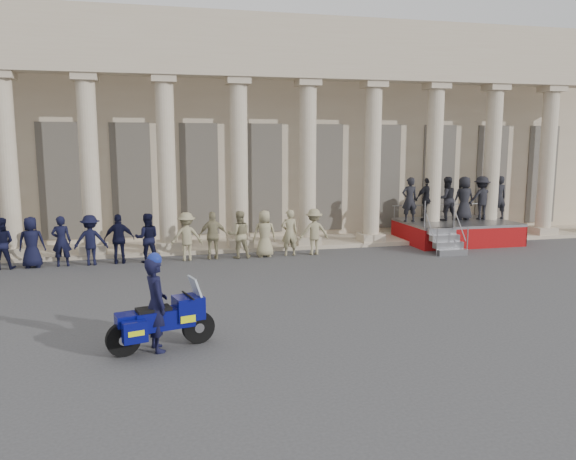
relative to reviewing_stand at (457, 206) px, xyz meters
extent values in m
plane|color=#3C3C3F|center=(-10.11, -7.78, -1.46)|extent=(90.00, 90.00, 0.00)
cube|color=tan|center=(-10.11, 7.22, 3.04)|extent=(40.00, 10.00, 9.00)
cube|color=tan|center=(-10.11, 1.02, -1.39)|extent=(40.00, 2.60, 0.15)
cube|color=tan|center=(-10.11, 0.22, 5.33)|extent=(35.80, 1.00, 1.00)
cube|color=tan|center=(-10.11, 0.22, 6.43)|extent=(35.80, 1.00, 1.20)
cube|color=tan|center=(-16.61, 0.22, -1.16)|extent=(0.90, 0.90, 0.30)
cylinder|color=tan|center=(-16.61, 0.22, 1.79)|extent=(0.64, 0.64, 5.60)
cube|color=tan|center=(-16.61, 0.22, 4.71)|extent=(0.85, 0.85, 0.24)
cube|color=tan|center=(-14.01, 0.22, -1.16)|extent=(0.90, 0.90, 0.30)
cylinder|color=tan|center=(-14.01, 0.22, 1.79)|extent=(0.64, 0.64, 5.60)
cube|color=tan|center=(-14.01, 0.22, 4.71)|extent=(0.85, 0.85, 0.24)
cube|color=tan|center=(-11.41, 0.22, -1.16)|extent=(0.90, 0.90, 0.30)
cylinder|color=tan|center=(-11.41, 0.22, 1.79)|extent=(0.64, 0.64, 5.60)
cube|color=tan|center=(-11.41, 0.22, 4.71)|extent=(0.85, 0.85, 0.24)
cube|color=tan|center=(-8.81, 0.22, -1.16)|extent=(0.90, 0.90, 0.30)
cylinder|color=tan|center=(-8.81, 0.22, 1.79)|extent=(0.64, 0.64, 5.60)
cube|color=tan|center=(-8.81, 0.22, 4.71)|extent=(0.85, 0.85, 0.24)
cube|color=tan|center=(-6.21, 0.22, -1.16)|extent=(0.90, 0.90, 0.30)
cylinder|color=tan|center=(-6.21, 0.22, 1.79)|extent=(0.64, 0.64, 5.60)
cube|color=tan|center=(-6.21, 0.22, 4.71)|extent=(0.85, 0.85, 0.24)
cube|color=tan|center=(-3.61, 0.22, -1.16)|extent=(0.90, 0.90, 0.30)
cylinder|color=tan|center=(-3.61, 0.22, 1.79)|extent=(0.64, 0.64, 5.60)
cube|color=tan|center=(-3.61, 0.22, 4.71)|extent=(0.85, 0.85, 0.24)
cube|color=tan|center=(-1.01, 0.22, -1.16)|extent=(0.90, 0.90, 0.30)
cylinder|color=tan|center=(-1.01, 0.22, 1.79)|extent=(0.64, 0.64, 5.60)
cube|color=tan|center=(-1.01, 0.22, 4.71)|extent=(0.85, 0.85, 0.24)
cube|color=tan|center=(1.59, 0.22, -1.16)|extent=(0.90, 0.90, 0.30)
cylinder|color=tan|center=(1.59, 0.22, 1.79)|extent=(0.64, 0.64, 5.60)
cube|color=tan|center=(1.59, 0.22, 4.71)|extent=(0.85, 0.85, 0.24)
cube|color=tan|center=(4.19, 0.22, -1.16)|extent=(0.90, 0.90, 0.30)
cylinder|color=tan|center=(4.19, 0.22, 1.79)|extent=(0.64, 0.64, 5.60)
cube|color=tan|center=(4.19, 0.22, 4.71)|extent=(0.85, 0.85, 0.24)
cube|color=black|center=(-15.31, 2.24, 1.09)|extent=(1.30, 0.12, 4.20)
cube|color=black|center=(-12.71, 2.24, 1.09)|extent=(1.30, 0.12, 4.20)
cube|color=black|center=(-10.11, 2.24, 1.09)|extent=(1.30, 0.12, 4.20)
cube|color=black|center=(-7.51, 2.24, 1.09)|extent=(1.30, 0.12, 4.20)
cube|color=black|center=(-4.91, 2.24, 1.09)|extent=(1.30, 0.12, 4.20)
cube|color=black|center=(-2.31, 2.24, 1.09)|extent=(1.30, 0.12, 4.20)
cube|color=black|center=(0.29, 2.24, 1.09)|extent=(1.30, 0.12, 4.20)
cube|color=black|center=(2.89, 2.24, 1.09)|extent=(1.30, 0.12, 4.20)
cube|color=black|center=(5.49, 2.24, 1.09)|extent=(1.30, 0.12, 4.20)
imported|color=black|center=(-16.64, -1.18, -0.63)|extent=(0.80, 0.63, 1.65)
imported|color=black|center=(-15.74, -1.18, -0.63)|extent=(0.81, 0.53, 1.65)
imported|color=black|center=(-14.84, -1.18, -0.63)|extent=(0.60, 0.40, 1.65)
imported|color=black|center=(-13.94, -1.18, -0.63)|extent=(1.07, 0.61, 1.65)
imported|color=black|center=(-13.04, -1.18, -0.63)|extent=(0.97, 0.40, 1.65)
imported|color=black|center=(-12.14, -1.18, -0.63)|extent=(0.80, 0.63, 1.65)
imported|color=gray|center=(-10.84, -1.18, -0.63)|extent=(1.07, 0.61, 1.65)
imported|color=gray|center=(-9.94, -1.18, -0.63)|extent=(0.97, 0.40, 1.65)
imported|color=gray|center=(-9.04, -1.18, -0.63)|extent=(0.80, 0.63, 1.65)
imported|color=gray|center=(-8.14, -1.18, -0.63)|extent=(0.81, 0.53, 1.65)
imported|color=gray|center=(-7.24, -1.18, -0.63)|extent=(0.60, 0.40, 1.65)
imported|color=gray|center=(-6.34, -1.18, -0.63)|extent=(1.07, 0.61, 1.65)
cube|color=gray|center=(-0.02, -0.04, -0.64)|extent=(4.31, 3.08, 0.10)
cube|color=maroon|center=(-0.02, -1.56, -1.08)|extent=(4.31, 0.04, 0.77)
cube|color=maroon|center=(-2.16, -0.04, -1.08)|extent=(0.04, 3.08, 0.77)
cube|color=maroon|center=(2.11, -0.04, -1.08)|extent=(0.04, 3.08, 0.77)
cube|color=gray|center=(-1.58, -2.48, -1.35)|extent=(1.10, 0.28, 0.22)
cube|color=gray|center=(-1.58, -2.20, -1.13)|extent=(1.10, 0.28, 0.22)
cube|color=gray|center=(-1.58, -1.92, -0.92)|extent=(1.10, 0.28, 0.22)
cube|color=gray|center=(-1.58, -1.64, -0.70)|extent=(1.10, 0.28, 0.22)
cylinder|color=gray|center=(-0.02, 1.45, -0.09)|extent=(4.31, 0.04, 0.04)
imported|color=black|center=(-2.02, 0.16, 0.30)|extent=(0.65, 0.42, 1.77)
imported|color=black|center=(-1.22, 0.16, 0.30)|extent=(1.04, 0.43, 1.77)
imported|color=black|center=(-0.42, 0.16, 0.30)|extent=(0.86, 0.67, 1.77)
imported|color=black|center=(0.38, 0.16, 0.30)|extent=(0.86, 0.56, 1.77)
imported|color=black|center=(1.18, 0.16, 0.30)|extent=(1.14, 0.66, 1.77)
imported|color=black|center=(1.98, 0.16, 0.30)|extent=(0.65, 0.42, 1.77)
cylinder|color=black|center=(-11.08, -9.39, -1.14)|extent=(0.66, 0.30, 0.65)
cylinder|color=black|center=(-12.50, -9.78, -1.14)|extent=(0.66, 0.30, 0.65)
cube|color=#090C68|center=(-11.74, -9.57, -0.85)|extent=(1.20, 0.70, 0.37)
cube|color=#090C68|center=(-11.27, -9.45, -0.69)|extent=(0.66, 0.64, 0.44)
cube|color=silver|center=(-11.27, -9.45, -0.92)|extent=(0.29, 0.34, 0.12)
cube|color=#B2BFCC|center=(-11.11, -9.40, -0.36)|extent=(0.32, 0.49, 0.53)
cube|color=black|center=(-11.93, -9.63, -0.65)|extent=(0.70, 0.49, 0.10)
cube|color=#090C68|center=(-12.45, -9.77, -0.77)|extent=(0.42, 0.41, 0.22)
cube|color=#090C68|center=(-12.28, -10.05, -0.92)|extent=(0.48, 0.33, 0.39)
cube|color=#DAEA0C|center=(-12.28, -10.05, -0.92)|extent=(0.35, 0.31, 0.10)
cube|color=#090C68|center=(-12.44, -9.44, -0.92)|extent=(0.48, 0.33, 0.39)
cube|color=#DAEA0C|center=(-12.44, -9.44, -0.92)|extent=(0.35, 0.31, 0.10)
cylinder|color=silver|center=(-12.28, -9.48, -1.17)|extent=(0.60, 0.25, 0.10)
cylinder|color=black|center=(-11.27, -9.45, -0.46)|extent=(0.22, 0.67, 0.04)
imported|color=black|center=(-11.88, -9.61, -0.55)|extent=(0.60, 0.76, 1.83)
sphere|color=navy|center=(-11.88, -9.61, 0.32)|extent=(0.28, 0.28, 0.28)
camera|label=1|loc=(-11.82, -20.28, 2.48)|focal=35.00mm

